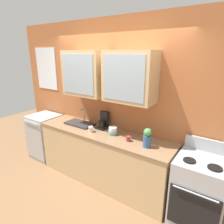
# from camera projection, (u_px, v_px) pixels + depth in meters

# --- Properties ---
(ground_plane) EXTENTS (10.00, 10.00, 0.00)m
(ground_plane) POSITION_uv_depth(u_px,v_px,m) (103.00, 179.00, 3.49)
(ground_plane) COLOR brown
(back_wall_unit) EXTENTS (4.51, 0.48, 2.74)m
(back_wall_unit) POSITION_uv_depth(u_px,v_px,m) (112.00, 95.00, 3.28)
(back_wall_unit) COLOR #B76638
(back_wall_unit) RESTS_ON ground_plane
(counter) EXTENTS (2.45, 0.62, 0.93)m
(counter) POSITION_uv_depth(u_px,v_px,m) (103.00, 157.00, 3.35)
(counter) COLOR tan
(counter) RESTS_ON ground_plane
(stove_range) EXTENTS (0.62, 0.63, 1.11)m
(stove_range) POSITION_uv_depth(u_px,v_px,m) (198.00, 192.00, 2.50)
(stove_range) COLOR #ADAFB5
(stove_range) RESTS_ON ground_plane
(sink_faucet) EXTENTS (0.54, 0.30, 0.28)m
(sink_faucet) POSITION_uv_depth(u_px,v_px,m) (80.00, 123.00, 3.55)
(sink_faucet) COLOR #2D2D30
(sink_faucet) RESTS_ON counter
(bowl_stack) EXTENTS (0.15, 0.15, 0.12)m
(bowl_stack) POSITION_uv_depth(u_px,v_px,m) (113.00, 131.00, 3.11)
(bowl_stack) COLOR #669972
(bowl_stack) RESTS_ON counter
(vase) EXTENTS (0.12, 0.12, 0.28)m
(vase) POSITION_uv_depth(u_px,v_px,m) (147.00, 138.00, 2.68)
(vase) COLOR #33598C
(vase) RESTS_ON counter
(cup_near_sink) EXTENTS (0.11, 0.08, 0.09)m
(cup_near_sink) POSITION_uv_depth(u_px,v_px,m) (91.00, 129.00, 3.21)
(cup_near_sink) COLOR silver
(cup_near_sink) RESTS_ON counter
(cup_near_bowls) EXTENTS (0.10, 0.07, 0.08)m
(cup_near_bowls) POSITION_uv_depth(u_px,v_px,m) (128.00, 139.00, 2.88)
(cup_near_bowls) COLOR #993838
(cup_near_bowls) RESTS_ON counter
(dishwasher) EXTENTS (0.58, 0.60, 0.93)m
(dishwasher) POSITION_uv_depth(u_px,v_px,m) (45.00, 136.00, 4.19)
(dishwasher) COLOR #ADAFB5
(dishwasher) RESTS_ON ground_plane
(coffee_maker) EXTENTS (0.17, 0.20, 0.29)m
(coffee_maker) POSITION_uv_depth(u_px,v_px,m) (103.00, 122.00, 3.37)
(coffee_maker) COLOR black
(coffee_maker) RESTS_ON counter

